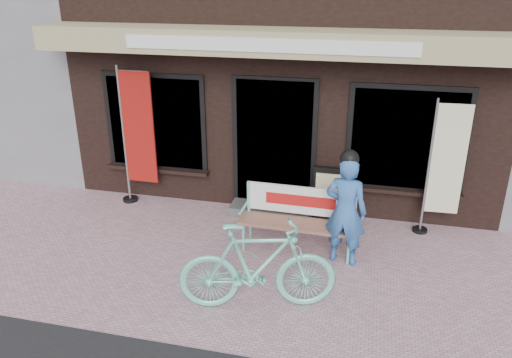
% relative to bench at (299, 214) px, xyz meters
% --- Properties ---
extents(ground, '(70.00, 70.00, 0.00)m').
position_rel_bench_xyz_m(ground, '(-0.59, -0.83, -0.52)').
color(ground, '#BF929E').
rests_on(ground, ground).
extents(storefront, '(7.00, 6.77, 6.00)m').
position_rel_bench_xyz_m(storefront, '(-0.59, 4.13, 2.47)').
color(storefront, black).
rests_on(storefront, ground).
extents(bench, '(1.66, 0.47, 0.89)m').
position_rel_bench_xyz_m(bench, '(0.00, 0.00, 0.00)').
color(bench, '#6FD8BF').
rests_on(bench, ground).
extents(person, '(0.61, 0.46, 1.60)m').
position_rel_bench_xyz_m(person, '(0.65, -0.24, 0.26)').
color(person, '#3263AC').
rests_on(person, ground).
extents(bicycle, '(1.88, 0.96, 1.09)m').
position_rel_bench_xyz_m(bicycle, '(-0.25, -1.48, 0.02)').
color(bicycle, '#6FD8BF').
rests_on(bicycle, ground).
extents(nobori_red, '(0.68, 0.26, 2.32)m').
position_rel_bench_xyz_m(nobori_red, '(-2.82, 0.89, 0.67)').
color(nobori_red, gray).
rests_on(nobori_red, ground).
extents(nobori_cream, '(0.60, 0.23, 2.06)m').
position_rel_bench_xyz_m(nobori_cream, '(1.94, 0.90, 0.54)').
color(nobori_cream, gray).
rests_on(nobori_cream, ground).
extents(menu_stand, '(0.49, 0.11, 0.98)m').
position_rel_bench_xyz_m(menu_stand, '(0.36, 0.71, -0.02)').
color(menu_stand, black).
rests_on(menu_stand, ground).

